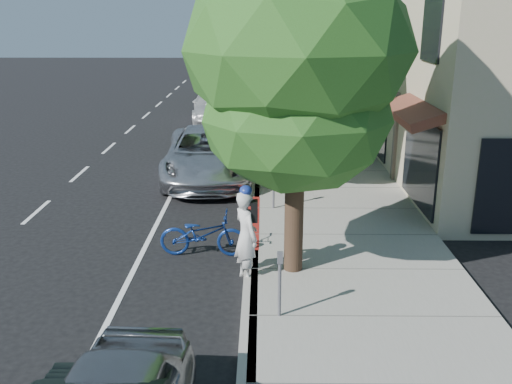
{
  "coord_description": "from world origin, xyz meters",
  "views": [
    {
      "loc": [
        0.23,
        -13.23,
        5.43
      ],
      "look_at": [
        0.08,
        -0.32,
        1.35
      ],
      "focal_mm": 40.0,
      "sensor_mm": 36.0,
      "label": 1
    }
  ],
  "objects_px": {
    "street_tree_0": "(297,56)",
    "dark_sedan": "(247,112)",
    "cyclist": "(246,236)",
    "pedestrian": "(298,139)",
    "street_tree_2": "(280,31)",
    "silver_suv": "(208,154)",
    "street_tree_4": "(274,22)",
    "street_tree_3": "(276,19)",
    "street_tree_1": "(285,49)",
    "street_tree_5": "(272,28)",
    "bicycle": "(203,234)",
    "white_pickup": "(215,106)",
    "dark_suv_far": "(236,91)"
  },
  "relations": [
    {
      "from": "street_tree_4",
      "to": "bicycle",
      "type": "distance_m",
      "value": 23.47
    },
    {
      "from": "dark_sedan",
      "to": "street_tree_4",
      "type": "bearing_deg",
      "value": 80.82
    },
    {
      "from": "dark_sedan",
      "to": "silver_suv",
      "type": "bearing_deg",
      "value": -96.45
    },
    {
      "from": "street_tree_1",
      "to": "street_tree_2",
      "type": "distance_m",
      "value": 6.01
    },
    {
      "from": "street_tree_3",
      "to": "white_pickup",
      "type": "relative_size",
      "value": 1.47
    },
    {
      "from": "street_tree_2",
      "to": "white_pickup",
      "type": "xyz_separation_m",
      "value": [
        -3.1,
        6.1,
        -3.91
      ]
    },
    {
      "from": "street_tree_0",
      "to": "silver_suv",
      "type": "bearing_deg",
      "value": 108.58
    },
    {
      "from": "street_tree_3",
      "to": "dark_sedan",
      "type": "xyz_separation_m",
      "value": [
        -1.4,
        -1.85,
        -4.28
      ]
    },
    {
      "from": "dark_sedan",
      "to": "dark_suv_far",
      "type": "distance_m",
      "value": 8.72
    },
    {
      "from": "street_tree_0",
      "to": "silver_suv",
      "type": "height_order",
      "value": "street_tree_0"
    },
    {
      "from": "street_tree_4",
      "to": "white_pickup",
      "type": "distance_m",
      "value": 7.8
    },
    {
      "from": "cyclist",
      "to": "pedestrian",
      "type": "height_order",
      "value": "cyclist"
    },
    {
      "from": "street_tree_1",
      "to": "cyclist",
      "type": "height_order",
      "value": "street_tree_1"
    },
    {
      "from": "street_tree_4",
      "to": "pedestrian",
      "type": "xyz_separation_m",
      "value": [
        0.66,
        -14.66,
        -3.91
      ]
    },
    {
      "from": "street_tree_2",
      "to": "dark_sedan",
      "type": "height_order",
      "value": "street_tree_2"
    },
    {
      "from": "white_pickup",
      "to": "dark_suv_far",
      "type": "height_order",
      "value": "white_pickup"
    },
    {
      "from": "street_tree_2",
      "to": "silver_suv",
      "type": "xyz_separation_m",
      "value": [
        -2.52,
        -4.5,
        -3.88
      ]
    },
    {
      "from": "silver_suv",
      "to": "street_tree_1",
      "type": "bearing_deg",
      "value": -33.9
    },
    {
      "from": "street_tree_5",
      "to": "street_tree_3",
      "type": "bearing_deg",
      "value": -90.0
    },
    {
      "from": "street_tree_4",
      "to": "bicycle",
      "type": "height_order",
      "value": "street_tree_4"
    },
    {
      "from": "street_tree_1",
      "to": "dark_sedan",
      "type": "height_order",
      "value": "street_tree_1"
    },
    {
      "from": "street_tree_2",
      "to": "dark_suv_far",
      "type": "distance_m",
      "value": 13.63
    },
    {
      "from": "street_tree_4",
      "to": "bicycle",
      "type": "relative_size",
      "value": 3.87
    },
    {
      "from": "street_tree_5",
      "to": "street_tree_1",
      "type": "bearing_deg",
      "value": -90.0
    },
    {
      "from": "street_tree_1",
      "to": "dark_sedan",
      "type": "bearing_deg",
      "value": 97.85
    },
    {
      "from": "white_pickup",
      "to": "street_tree_1",
      "type": "bearing_deg",
      "value": -80.59
    },
    {
      "from": "street_tree_3",
      "to": "street_tree_5",
      "type": "bearing_deg",
      "value": 90.0
    },
    {
      "from": "street_tree_0",
      "to": "dark_sedan",
      "type": "bearing_deg",
      "value": 94.95
    },
    {
      "from": "street_tree_0",
      "to": "street_tree_5",
      "type": "distance_m",
      "value": 30.0
    },
    {
      "from": "street_tree_4",
      "to": "silver_suv",
      "type": "relative_size",
      "value": 1.27
    },
    {
      "from": "street_tree_5",
      "to": "dark_sedan",
      "type": "relative_size",
      "value": 1.45
    },
    {
      "from": "street_tree_2",
      "to": "silver_suv",
      "type": "bearing_deg",
      "value": -119.26
    },
    {
      "from": "street_tree_0",
      "to": "street_tree_2",
      "type": "distance_m",
      "value": 12.0
    },
    {
      "from": "street_tree_1",
      "to": "street_tree_4",
      "type": "xyz_separation_m",
      "value": [
        0.0,
        18.0,
        0.48
      ]
    },
    {
      "from": "street_tree_2",
      "to": "pedestrian",
      "type": "distance_m",
      "value": 4.65
    },
    {
      "from": "street_tree_5",
      "to": "bicycle",
      "type": "xyz_separation_m",
      "value": [
        -2.04,
        -28.97,
        -3.9
      ]
    },
    {
      "from": "street_tree_1",
      "to": "street_tree_3",
      "type": "height_order",
      "value": "street_tree_3"
    },
    {
      "from": "street_tree_1",
      "to": "cyclist",
      "type": "distance_m",
      "value": 7.15
    },
    {
      "from": "street_tree_4",
      "to": "street_tree_5",
      "type": "distance_m",
      "value": 6.02
    },
    {
      "from": "street_tree_5",
      "to": "dark_suv_far",
      "type": "height_order",
      "value": "street_tree_5"
    },
    {
      "from": "street_tree_2",
      "to": "silver_suv",
      "type": "distance_m",
      "value": 6.45
    },
    {
      "from": "street_tree_5",
      "to": "dark_sedan",
      "type": "bearing_deg",
      "value": -95.77
    },
    {
      "from": "cyclist",
      "to": "street_tree_4",
      "type": "bearing_deg",
      "value": -29.95
    },
    {
      "from": "bicycle",
      "to": "white_pickup",
      "type": "distance_m",
      "value": 17.11
    },
    {
      "from": "street_tree_4",
      "to": "dark_suv_far",
      "type": "height_order",
      "value": "street_tree_4"
    },
    {
      "from": "street_tree_5",
      "to": "pedestrian",
      "type": "height_order",
      "value": "street_tree_5"
    },
    {
      "from": "street_tree_3",
      "to": "white_pickup",
      "type": "bearing_deg",
      "value": 178.07
    },
    {
      "from": "white_pickup",
      "to": "dark_suv_far",
      "type": "relative_size",
      "value": 1.31
    },
    {
      "from": "street_tree_1",
      "to": "street_tree_5",
      "type": "bearing_deg",
      "value": 90.0
    },
    {
      "from": "street_tree_0",
      "to": "pedestrian",
      "type": "bearing_deg",
      "value": 85.98
    }
  ]
}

